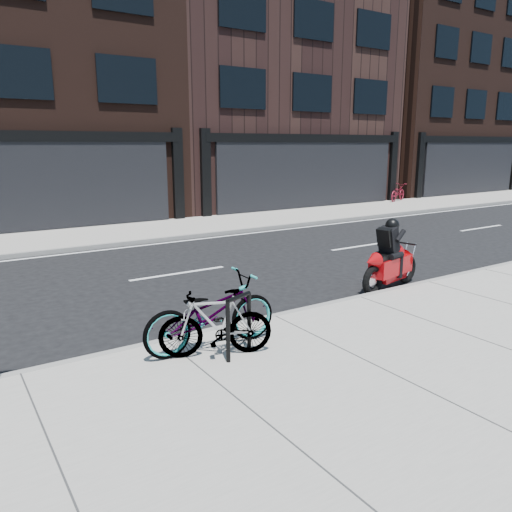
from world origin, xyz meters
TOP-DOWN VIEW (x-y plane):
  - ground at (0.00, 0.00)m, footprint 120.00×120.00m
  - sidewalk_near at (0.00, -5.00)m, footprint 60.00×6.00m
  - sidewalk_far at (0.00, 7.75)m, footprint 60.00×3.50m
  - building_mideast at (10.00, 14.50)m, footprint 12.00×10.00m
  - building_east at (22.00, 14.50)m, footprint 10.00×10.00m
  - bike_rack at (-1.37, -3.06)m, footprint 0.50×0.23m
  - bicycle_front at (-1.56, -2.60)m, footprint 2.05×0.75m
  - bicycle_rear at (-1.62, -2.86)m, footprint 1.62×1.00m
  - motorcycle at (3.32, -1.58)m, footprint 2.01×0.72m
  - bicycle_far at (15.42, 9.00)m, footprint 1.76×1.14m

SIDE VIEW (x-z plane):
  - ground at x=0.00m, z-range 0.00..0.00m
  - sidewalk_near at x=0.00m, z-range 0.00..0.13m
  - sidewalk_far at x=0.00m, z-range 0.00..0.13m
  - bicycle_far at x=15.42m, z-range 0.13..1.00m
  - bicycle_rear at x=-1.62m, z-range 0.13..1.07m
  - motorcycle at x=3.32m, z-range -0.14..1.37m
  - bike_rack at x=-1.37m, z-range 0.21..1.09m
  - bicycle_front at x=-1.56m, z-range 0.13..1.20m
  - building_mideast at x=10.00m, z-range 0.00..12.50m
  - building_east at x=22.00m, z-range 0.00..13.00m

